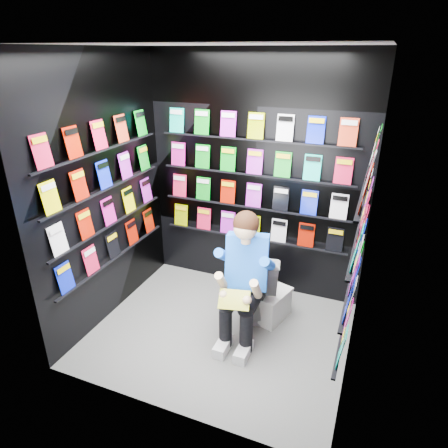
% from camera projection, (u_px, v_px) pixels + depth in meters
% --- Properties ---
extents(floor, '(2.40, 2.40, 0.00)m').
position_uv_depth(floor, '(220.00, 333.00, 3.94)').
color(floor, '#60605D').
rests_on(floor, ground).
extents(ceiling, '(2.40, 2.40, 0.00)m').
position_uv_depth(ceiling, '(218.00, 44.00, 2.89)').
color(ceiling, white).
rests_on(ceiling, floor).
extents(wall_back, '(2.40, 0.04, 2.60)m').
position_uv_depth(wall_back, '(255.00, 178.00, 4.26)').
color(wall_back, black).
rests_on(wall_back, floor).
extents(wall_front, '(2.40, 0.04, 2.60)m').
position_uv_depth(wall_front, '(159.00, 264.00, 2.57)').
color(wall_front, black).
rests_on(wall_front, floor).
extents(wall_left, '(0.04, 2.00, 2.60)m').
position_uv_depth(wall_left, '(104.00, 193.00, 3.83)').
color(wall_left, black).
rests_on(wall_left, floor).
extents(wall_right, '(0.04, 2.00, 2.60)m').
position_uv_depth(wall_right, '(366.00, 233.00, 3.00)').
color(wall_right, black).
rests_on(wall_right, floor).
extents(comics_back, '(2.10, 0.06, 1.37)m').
position_uv_depth(comics_back, '(254.00, 179.00, 4.24)').
color(comics_back, '#D61944').
rests_on(comics_back, wall_back).
extents(comics_left, '(0.06, 1.70, 1.37)m').
position_uv_depth(comics_left, '(106.00, 193.00, 3.81)').
color(comics_left, '#D61944').
rests_on(comics_left, wall_left).
extents(comics_right, '(0.06, 1.70, 1.37)m').
position_uv_depth(comics_right, '(362.00, 232.00, 3.01)').
color(comics_right, '#D61944').
rests_on(comics_right, wall_right).
extents(toilet, '(0.58, 0.83, 0.73)m').
position_uv_depth(toilet, '(259.00, 279.00, 4.16)').
color(toilet, white).
rests_on(toilet, floor).
extents(longbox, '(0.31, 0.43, 0.29)m').
position_uv_depth(longbox, '(273.00, 307.00, 4.09)').
color(longbox, silver).
rests_on(longbox, floor).
extents(longbox_lid, '(0.34, 0.45, 0.03)m').
position_uv_depth(longbox_lid, '(274.00, 294.00, 4.03)').
color(longbox_lid, silver).
rests_on(longbox_lid, longbox).
extents(reader, '(0.68, 0.86, 1.40)m').
position_uv_depth(reader, '(248.00, 262.00, 3.67)').
color(reader, blue).
rests_on(reader, toilet).
extents(held_comic, '(0.30, 0.22, 0.11)m').
position_uv_depth(held_comic, '(234.00, 300.00, 3.45)').
color(held_comic, green).
rests_on(held_comic, reader).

